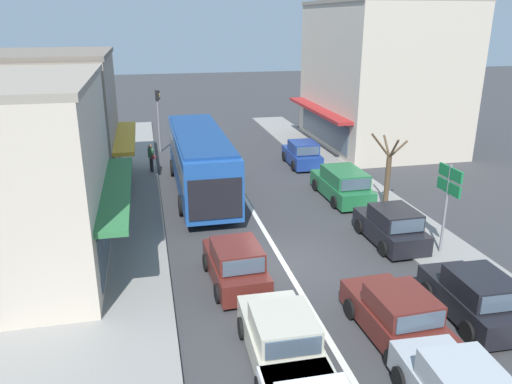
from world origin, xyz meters
name	(u,v)px	position (x,y,z in m)	size (l,w,h in m)	color
ground_plane	(284,265)	(0.00, 0.00, 0.00)	(140.00, 140.00, 0.00)	#353538
lane_centre_line	(260,224)	(0.00, 4.00, 0.00)	(0.20, 28.00, 0.01)	silver
sidewalk_left	(104,218)	(-6.80, 6.00, 0.07)	(5.20, 44.00, 0.14)	gray
kerb_right	(370,197)	(6.20, 6.00, 0.06)	(2.80, 44.00, 0.12)	gray
shopfront_mid_block	(34,125)	(-10.18, 10.86, 3.56)	(8.95, 8.14, 7.12)	gray
building_right_far	(380,76)	(11.48, 16.66, 4.90)	(9.14, 11.22, 9.81)	beige
city_bus	(200,158)	(-2.07, 8.77, 1.88)	(2.77, 10.86, 3.23)	#1E4C99
sedan_adjacent_lane_trail	(283,341)	(-1.55, -5.34, 0.66)	(1.96, 4.23, 1.47)	#B7B29E
sedan_queue_gap_filler	(399,318)	(1.92, -5.04, 0.66)	(2.02, 4.26, 1.47)	#561E19
hatchback_behind_bus_near	(236,265)	(-2.00, -0.95, 0.71)	(1.95, 3.77, 1.54)	#561E19
parked_hatchback_kerb_front	(474,297)	(4.64, -4.58, 0.71)	(1.88, 3.74, 1.54)	black
parked_hatchback_kerb_second	(391,227)	(4.71, 0.92, 0.71)	(1.85, 3.71, 1.54)	black
parked_wagon_kerb_third	(342,184)	(4.78, 6.34, 0.75)	(1.98, 4.52, 1.58)	#1E6638
parked_hatchback_kerb_rear	(302,154)	(4.63, 12.54, 0.71)	(1.89, 3.74, 1.54)	navy
traffic_light_downstreet	(158,110)	(-3.81, 17.87, 2.85)	(0.33, 0.24, 4.20)	gray
directional_road_sign	(448,188)	(6.10, -0.48, 2.70)	(0.10, 1.40, 3.60)	gray
street_tree_right	(387,176)	(6.12, 4.28, 1.75)	(1.84, 1.46, 3.80)	brown
pedestrian_with_handbag_near	(151,156)	(-4.50, 12.74, 1.07)	(0.44, 0.64, 1.63)	#333338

